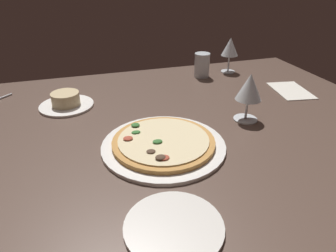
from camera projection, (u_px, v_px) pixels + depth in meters
The scene contains 8 objects.
dining_table at pixel (172, 130), 95.10cm from camera, with size 150.00×110.00×4.00cm, color brown.
pizza_main at pixel (163, 144), 82.09cm from camera, with size 33.51×33.51×3.39cm.
ramekin_on_saucer at pixel (66, 101), 104.90cm from camera, with size 18.37×18.37×5.13cm.
wine_glass_far at pixel (249, 88), 92.01cm from camera, with size 8.04×8.04×15.24cm.
wine_glass_near at pixel (230, 48), 133.79cm from camera, with size 7.42×7.42×15.41cm.
water_glass at pixel (202, 67), 131.31cm from camera, with size 6.53×6.53×10.23cm.
side_plate at pixel (174, 227), 57.27cm from camera, with size 19.09×19.09×0.90cm, color silver.
paper_menu at pixel (291, 91), 118.53cm from camera, with size 12.16×18.43×0.30cm, color silver.
Camera 1 is at (-25.56, -79.00, 48.39)cm, focal length 32.57 mm.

